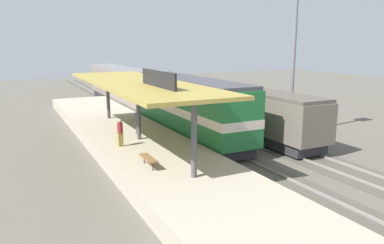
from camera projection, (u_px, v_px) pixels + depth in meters
ground_plane at (225, 141)px, 27.54m from camera, size 120.00×120.00×0.00m
track_near at (201, 144)px, 26.66m from camera, size 3.20×110.00×0.16m
track_far at (254, 137)px, 28.67m from camera, size 3.20×110.00×0.16m
platform at (140, 146)px, 24.57m from camera, size 6.00×44.00×0.90m
station_canopy at (138, 84)px, 23.65m from camera, size 5.20×18.00×4.70m
platform_bench at (148, 158)px, 18.83m from camera, size 0.44×1.70×0.50m
locomotive at (189, 107)px, 27.81m from camera, size 2.93×14.43×4.44m
passenger_carriage_single at (122, 85)px, 43.60m from camera, size 2.90×20.00×4.24m
freight_car at (260, 113)px, 27.69m from camera, size 2.80×12.00×3.54m
light_mast at (295, 26)px, 28.00m from camera, size 1.10×1.10×11.70m
person_waiting at (120, 131)px, 22.54m from camera, size 0.34×0.34×1.71m
person_walking at (138, 120)px, 25.85m from camera, size 0.34×0.34×1.71m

